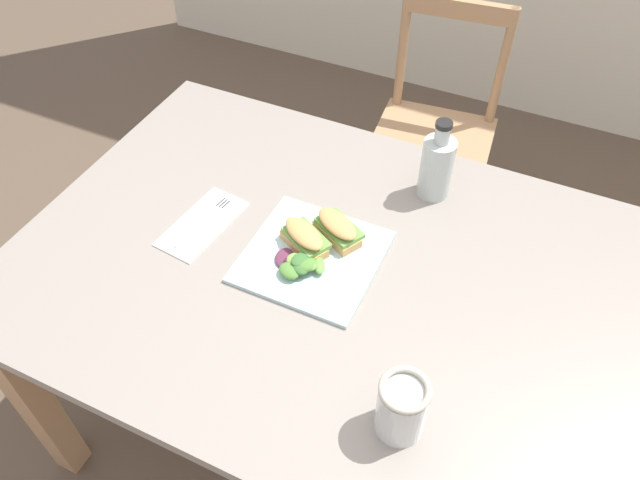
{
  "coord_description": "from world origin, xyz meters",
  "views": [
    {
      "loc": [
        0.27,
        -0.7,
        1.76
      ],
      "look_at": [
        -0.13,
        0.15,
        0.76
      ],
      "focal_mm": 34.45,
      "sensor_mm": 36.0,
      "label": 1
    }
  ],
  "objects_px": {
    "sandwich_half_back": "(338,228)",
    "fork_on_napkin": "(207,218)",
    "chair_wooden_far": "(434,133)",
    "mason_jar_iced_tea": "(401,409)",
    "bottle_cold_brew": "(436,169)",
    "sandwich_half_front": "(304,238)",
    "plate_lunch": "(312,257)",
    "dining_table": "(326,296)"
  },
  "relations": [
    {
      "from": "sandwich_half_back",
      "to": "fork_on_napkin",
      "type": "bearing_deg",
      "value": -166.96
    },
    {
      "from": "chair_wooden_far",
      "to": "fork_on_napkin",
      "type": "height_order",
      "value": "chair_wooden_far"
    },
    {
      "from": "mason_jar_iced_tea",
      "to": "bottle_cold_brew",
      "type": "bearing_deg",
      "value": 102.5
    },
    {
      "from": "sandwich_half_front",
      "to": "sandwich_half_back",
      "type": "relative_size",
      "value": 1.0
    },
    {
      "from": "plate_lunch",
      "to": "mason_jar_iced_tea",
      "type": "relative_size",
      "value": 2.18
    },
    {
      "from": "sandwich_half_front",
      "to": "mason_jar_iced_tea",
      "type": "height_order",
      "value": "mason_jar_iced_tea"
    },
    {
      "from": "sandwich_half_front",
      "to": "bottle_cold_brew",
      "type": "bearing_deg",
      "value": 56.58
    },
    {
      "from": "bottle_cold_brew",
      "to": "mason_jar_iced_tea",
      "type": "xyz_separation_m",
      "value": [
        0.14,
        -0.61,
        -0.01
      ]
    },
    {
      "from": "dining_table",
      "to": "fork_on_napkin",
      "type": "height_order",
      "value": "fork_on_napkin"
    },
    {
      "from": "sandwich_half_back",
      "to": "mason_jar_iced_tea",
      "type": "distance_m",
      "value": 0.46
    },
    {
      "from": "dining_table",
      "to": "chair_wooden_far",
      "type": "bearing_deg",
      "value": 90.92
    },
    {
      "from": "fork_on_napkin",
      "to": "sandwich_half_back",
      "type": "bearing_deg",
      "value": 13.04
    },
    {
      "from": "chair_wooden_far",
      "to": "dining_table",
      "type": "bearing_deg",
      "value": -89.08
    },
    {
      "from": "plate_lunch",
      "to": "fork_on_napkin",
      "type": "distance_m",
      "value": 0.28
    },
    {
      "from": "fork_on_napkin",
      "to": "bottle_cold_brew",
      "type": "relative_size",
      "value": 0.88
    },
    {
      "from": "plate_lunch",
      "to": "sandwich_half_front",
      "type": "height_order",
      "value": "sandwich_half_front"
    },
    {
      "from": "fork_on_napkin",
      "to": "plate_lunch",
      "type": "bearing_deg",
      "value": -0.63
    },
    {
      "from": "fork_on_napkin",
      "to": "mason_jar_iced_tea",
      "type": "distance_m",
      "value": 0.66
    },
    {
      "from": "plate_lunch",
      "to": "sandwich_half_back",
      "type": "relative_size",
      "value": 2.22
    },
    {
      "from": "sandwich_half_front",
      "to": "bottle_cold_brew",
      "type": "distance_m",
      "value": 0.37
    },
    {
      "from": "chair_wooden_far",
      "to": "fork_on_napkin",
      "type": "xyz_separation_m",
      "value": [
        -0.3,
        -0.93,
        0.3
      ]
    },
    {
      "from": "dining_table",
      "to": "bottle_cold_brew",
      "type": "bearing_deg",
      "value": 67.26
    },
    {
      "from": "dining_table",
      "to": "bottle_cold_brew",
      "type": "height_order",
      "value": "bottle_cold_brew"
    },
    {
      "from": "dining_table",
      "to": "mason_jar_iced_tea",
      "type": "distance_m",
      "value": 0.43
    },
    {
      "from": "plate_lunch",
      "to": "bottle_cold_brew",
      "type": "bearing_deg",
      "value": 61.37
    },
    {
      "from": "fork_on_napkin",
      "to": "bottle_cold_brew",
      "type": "height_order",
      "value": "bottle_cold_brew"
    },
    {
      "from": "sandwich_half_front",
      "to": "sandwich_half_back",
      "type": "distance_m",
      "value": 0.08
    },
    {
      "from": "sandwich_half_back",
      "to": "bottle_cold_brew",
      "type": "bearing_deg",
      "value": 59.2
    },
    {
      "from": "dining_table",
      "to": "sandwich_half_front",
      "type": "relative_size",
      "value": 10.59
    },
    {
      "from": "fork_on_napkin",
      "to": "mason_jar_iced_tea",
      "type": "height_order",
      "value": "mason_jar_iced_tea"
    },
    {
      "from": "mason_jar_iced_tea",
      "to": "fork_on_napkin",
      "type": "bearing_deg",
      "value": 153.19
    },
    {
      "from": "plate_lunch",
      "to": "chair_wooden_far",
      "type": "bearing_deg",
      "value": 88.63
    },
    {
      "from": "dining_table",
      "to": "fork_on_napkin",
      "type": "bearing_deg",
      "value": 178.21
    },
    {
      "from": "sandwich_half_back",
      "to": "chair_wooden_far",
      "type": "bearing_deg",
      "value": 90.36
    },
    {
      "from": "plate_lunch",
      "to": "bottle_cold_brew",
      "type": "height_order",
      "value": "bottle_cold_brew"
    },
    {
      "from": "sandwich_half_back",
      "to": "dining_table",
      "type": "bearing_deg",
      "value": -83.0
    },
    {
      "from": "plate_lunch",
      "to": "mason_jar_iced_tea",
      "type": "height_order",
      "value": "mason_jar_iced_tea"
    },
    {
      "from": "chair_wooden_far",
      "to": "bottle_cold_brew",
      "type": "distance_m",
      "value": 0.73
    },
    {
      "from": "chair_wooden_far",
      "to": "bottle_cold_brew",
      "type": "xyz_separation_m",
      "value": [
        0.15,
        -0.62,
        0.37
      ]
    },
    {
      "from": "fork_on_napkin",
      "to": "sandwich_half_front",
      "type": "bearing_deg",
      "value": 2.8
    },
    {
      "from": "dining_table",
      "to": "mason_jar_iced_tea",
      "type": "height_order",
      "value": "mason_jar_iced_tea"
    },
    {
      "from": "dining_table",
      "to": "sandwich_half_back",
      "type": "relative_size",
      "value": 10.59
    }
  ]
}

